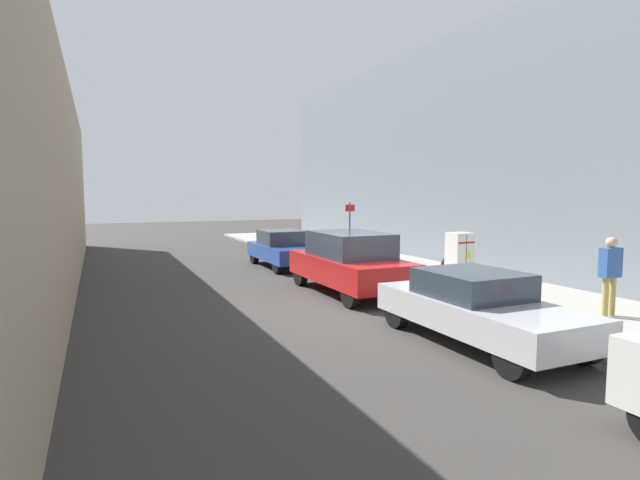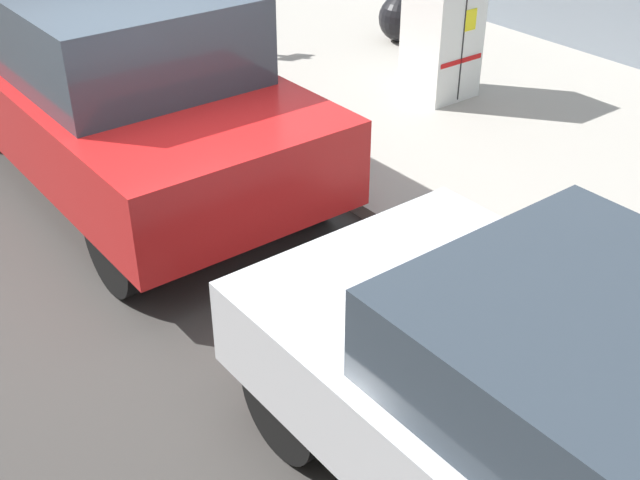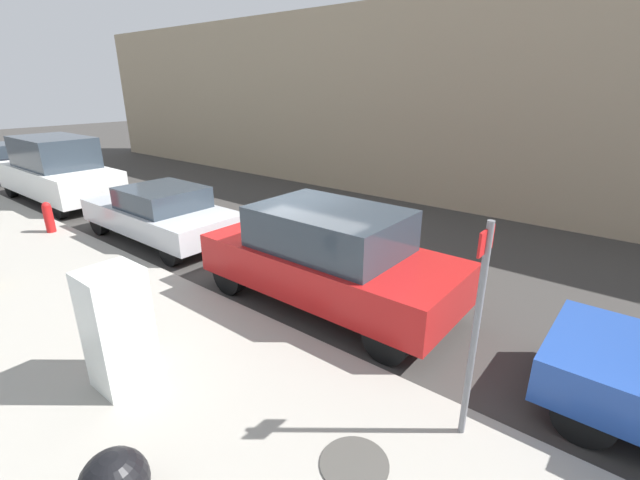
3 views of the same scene
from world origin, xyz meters
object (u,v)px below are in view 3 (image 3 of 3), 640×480
fire_hydrant (48,217)px  parked_suv_red (329,256)px  discarded_refrigerator (118,328)px  parked_sedan_silver (161,213)px  street_sign_post (476,323)px  parked_van_white (58,170)px

fire_hydrant → parked_suv_red: 7.93m
discarded_refrigerator → parked_suv_red: size_ratio=0.34×
parked_suv_red → parked_sedan_silver: (0.00, 5.28, -0.20)m
street_sign_post → parked_suv_red: size_ratio=0.53×
fire_hydrant → parked_suv_red: size_ratio=0.17×
parked_van_white → discarded_refrigerator: bearing=-108.0°
street_sign_post → parked_van_white: 14.43m
street_sign_post → parked_suv_red: (1.59, 3.07, -0.58)m
discarded_refrigerator → parked_sedan_silver: discarded_refrigerator is taller
street_sign_post → parked_van_white: size_ratio=0.47×
fire_hydrant → parked_suv_red: parked_suv_red is taller
street_sign_post → parked_van_white: street_sign_post is taller
discarded_refrigerator → street_sign_post: bearing=-62.9°
street_sign_post → parked_sedan_silver: bearing=79.2°
street_sign_post → fire_hydrant: bearing=90.4°
fire_hydrant → parked_sedan_silver: parked_sedan_silver is taller
street_sign_post → parked_sedan_silver: 8.54m
street_sign_post → fire_hydrant: street_sign_post is taller
discarded_refrigerator → street_sign_post: (1.87, -3.65, 0.58)m
discarded_refrigerator → fire_hydrant: (1.79, 7.16, -0.37)m
parked_suv_red → parked_van_white: size_ratio=0.88×
street_sign_post → fire_hydrant: 10.86m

